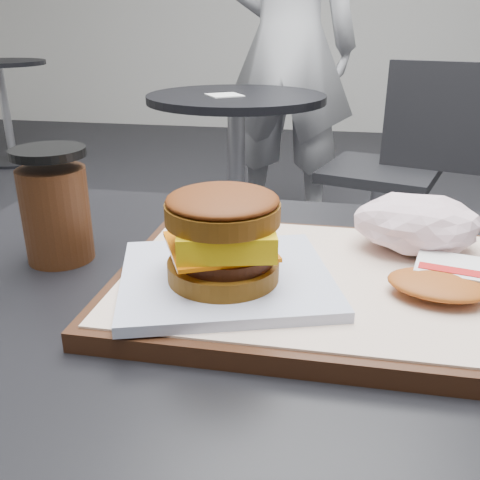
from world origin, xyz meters
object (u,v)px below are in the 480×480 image
Objects in this scene: coffee_cup at (56,209)px; patron at (288,45)px; breakfast_sandwich at (224,246)px; hash_brown at (454,279)px; crumpled_wrapper at (417,224)px; neighbor_chair at (400,160)px; neighbor_table at (236,145)px; serving_tray at (315,283)px; customer_table at (264,447)px.

coffee_cup is 0.07× the size of patron.
hash_brown is at bearing 8.53° from breakfast_sandwich.
crumpled_wrapper is 0.15× the size of neighbor_chair.
crumpled_wrapper is 1.65m from neighbor_table.
breakfast_sandwich is at bearing -79.38° from neighbor_table.
coffee_cup reaches higher than neighbor_table.
hash_brown is 0.17× the size of neighbor_table.
neighbor_chair is at bearing 71.95° from coffee_cup.
coffee_cup is at bearing 173.98° from serving_tray.
neighbor_table is at bearing 82.62° from patron.
crumpled_wrapper is at bearing 104.26° from patron.
hash_brown is 2.29m from patron.
neighbor_chair is at bearing 80.02° from customer_table.
neighbor_chair is at bearing 81.39° from serving_tray.
breakfast_sandwich is at bearing -171.47° from hash_brown.
hash_brown is at bearing -5.65° from coffee_cup.
serving_tray is 3.07× the size of coffee_cup.
breakfast_sandwich reaches higher than customer_table.
patron is (-0.22, 2.26, 0.32)m from customer_table.
hash_brown is at bearing -94.38° from neighbor_chair.
crumpled_wrapper is 2.20m from patron.
breakfast_sandwich is 1.82× the size of hash_brown.
neighbor_chair reaches higher than customer_table.
serving_tray is 2.26m from patron.
neighbor_chair is at bearing 136.02° from patron.
serving_tray is 1.70m from neighbor_chair.
hash_brown is at bearing 104.47° from patron.
crumpled_wrapper is 0.07× the size of patron.
customer_table is 0.44× the size of patron.
neighbor_table is at bearing 103.56° from serving_tray.
customer_table is 1.71m from neighbor_chair.
hash_brown is (0.12, -0.01, 0.02)m from serving_tray.
customer_table is 1.69m from neighbor_table.
neighbor_table is 0.72m from patron.
serving_tray is 0.43× the size of neighbor_chair.
customer_table is at bearing -11.20° from coffee_cup.
coffee_cup is 0.14× the size of neighbor_chair.
coffee_cup is (-0.40, 0.04, 0.03)m from hash_brown.
hash_brown is 0.07× the size of patron.
breakfast_sandwich reaches higher than neighbor_chair.
serving_tray is 0.51× the size of neighbor_table.
crumpled_wrapper is (-0.02, 0.09, 0.02)m from hash_brown.
breakfast_sandwich reaches higher than neighbor_table.
patron is at bearing 99.48° from crumpled_wrapper.
breakfast_sandwich is 1.88× the size of coffee_cup.
serving_tray is 1.63× the size of breakfast_sandwich.
serving_tray reaches higher than customer_table.
serving_tray is 1.70m from neighbor_table.
serving_tray is at bearing -141.16° from crumpled_wrapper.
serving_tray is at bearing -76.44° from neighbor_table.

